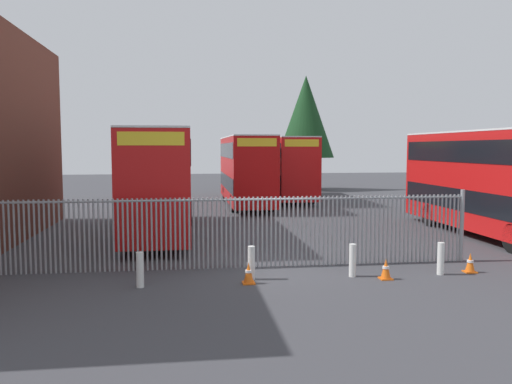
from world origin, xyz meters
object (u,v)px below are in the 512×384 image
object	(u,v)px
double_decker_bus_near_gate	(490,179)
bollard_far_right	(441,259)
double_decker_bus_behind_fence_left	(161,178)
bollard_near_left	(140,270)
bollard_near_right	(353,260)
double_decker_bus_far_back	(285,166)
traffic_cone_by_gate	(249,273)
double_decker_bus_behind_fence_right	(246,168)
traffic_cone_mid_forecourt	(470,263)
bollard_center_front	(251,263)
traffic_cone_near_kerb	(386,269)

from	to	relation	value
double_decker_bus_near_gate	bollard_far_right	size ratio (longest dim) A/B	11.38
double_decker_bus_behind_fence_left	bollard_near_left	distance (m)	8.75
bollard_near_right	double_decker_bus_near_gate	bearing A→B (deg)	36.48
double_decker_bus_behind_fence_left	double_decker_bus_far_back	distance (m)	16.05
double_decker_bus_far_back	bollard_near_right	bearing A→B (deg)	-95.79
traffic_cone_by_gate	bollard_far_right	bearing A→B (deg)	2.50
bollard_near_left	double_decker_bus_near_gate	bearing A→B (deg)	24.00
double_decker_bus_behind_fence_left	double_decker_bus_behind_fence_right	xyz separation A→B (m)	(4.83, 10.33, 0.00)
double_decker_bus_near_gate	traffic_cone_mid_forecourt	bearing A→B (deg)	-125.82
double_decker_bus_far_back	bollard_center_front	bearing A→B (deg)	-103.23
bollard_far_right	double_decker_bus_behind_fence_right	bearing A→B (deg)	101.04
double_decker_bus_behind_fence_right	traffic_cone_mid_forecourt	world-z (taller)	double_decker_bus_behind_fence_right
bollard_near_right	bollard_far_right	xyz separation A→B (m)	(2.63, -0.12, 0.00)
double_decker_bus_near_gate	double_decker_bus_far_back	size ratio (longest dim) A/B	1.00
double_decker_bus_behind_fence_left	traffic_cone_near_kerb	world-z (taller)	double_decker_bus_behind_fence_left
traffic_cone_by_gate	traffic_cone_mid_forecourt	size ratio (longest dim) A/B	1.00
bollard_near_left	double_decker_bus_behind_fence_left	bearing A→B (deg)	89.12
double_decker_bus_behind_fence_left	traffic_cone_by_gate	xyz separation A→B (m)	(2.77, -8.54, -2.13)
double_decker_bus_near_gate	double_decker_bus_behind_fence_left	size ratio (longest dim) A/B	1.00
bollard_near_left	bollard_far_right	world-z (taller)	same
double_decker_bus_behind_fence_left	double_decker_bus_behind_fence_right	distance (m)	11.41
bollard_near_left	traffic_cone_near_kerb	size ratio (longest dim) A/B	1.61
double_decker_bus_behind_fence_left	bollard_near_right	distance (m)	10.22
double_decker_bus_near_gate	double_decker_bus_behind_fence_left	world-z (taller)	same
double_decker_bus_far_back	bollard_center_front	size ratio (longest dim) A/B	11.38
bollard_near_right	bollard_far_right	size ratio (longest dim) A/B	1.00
bollard_near_left	traffic_cone_mid_forecourt	distance (m)	9.60
double_decker_bus_near_gate	traffic_cone_by_gate	size ratio (longest dim) A/B	18.32
bollard_near_right	traffic_cone_near_kerb	bearing A→B (deg)	-26.88
double_decker_bus_near_gate	bollard_near_right	size ratio (longest dim) A/B	11.38
double_decker_bus_far_back	bollard_near_right	xyz separation A→B (m)	(-2.24, -22.04, -1.95)
double_decker_bus_behind_fence_left	traffic_cone_mid_forecourt	xyz separation A→B (m)	(9.46, -8.17, -2.13)
double_decker_bus_behind_fence_right	traffic_cone_near_kerb	size ratio (longest dim) A/B	18.32
double_decker_bus_far_back	traffic_cone_mid_forecourt	world-z (taller)	double_decker_bus_far_back
double_decker_bus_behind_fence_left	bollard_center_front	distance (m)	8.83
traffic_cone_by_gate	traffic_cone_mid_forecourt	bearing A→B (deg)	3.15
double_decker_bus_far_back	traffic_cone_by_gate	distance (m)	23.13
traffic_cone_by_gate	double_decker_bus_behind_fence_left	bearing A→B (deg)	107.99
double_decker_bus_near_gate	traffic_cone_mid_forecourt	xyz separation A→B (m)	(-4.16, -5.76, -2.13)
double_decker_bus_near_gate	double_decker_bus_far_back	world-z (taller)	same
bollard_far_right	bollard_near_right	bearing A→B (deg)	177.35
double_decker_bus_behind_fence_right	traffic_cone_by_gate	xyz separation A→B (m)	(-2.06, -18.87, -2.13)
bollard_center_front	bollard_far_right	xyz separation A→B (m)	(5.56, -0.18, 0.00)
double_decker_bus_behind_fence_right	bollard_near_left	world-z (taller)	double_decker_bus_behind_fence_right
double_decker_bus_behind_fence_left	traffic_cone_near_kerb	xyz separation A→B (m)	(6.67, -8.59, -2.13)
traffic_cone_by_gate	double_decker_bus_far_back	bearing A→B (deg)	76.70
double_decker_bus_behind_fence_right	bollard_near_right	xyz separation A→B (m)	(1.00, -18.50, -1.95)
bollard_near_left	bollard_far_right	bearing A→B (deg)	1.62
double_decker_bus_near_gate	double_decker_bus_behind_fence_right	size ratio (longest dim) A/B	1.00
double_decker_bus_near_gate	traffic_cone_near_kerb	world-z (taller)	double_decker_bus_near_gate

